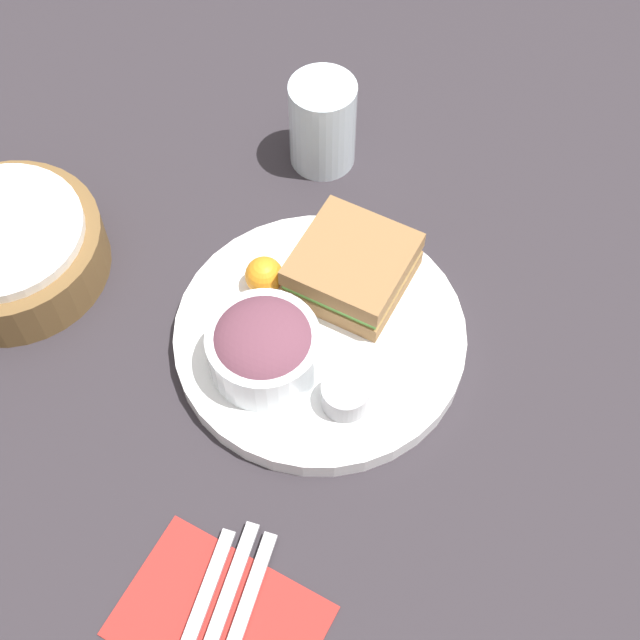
# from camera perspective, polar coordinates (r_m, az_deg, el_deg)

# --- Properties ---
(ground_plane) EXTENTS (4.00, 4.00, 0.00)m
(ground_plane) POSITION_cam_1_polar(r_m,az_deg,el_deg) (0.89, -0.00, -1.42)
(ground_plane) COLOR #2D282D
(plate) EXTENTS (0.29, 0.29, 0.02)m
(plate) POSITION_cam_1_polar(r_m,az_deg,el_deg) (0.88, -0.00, -1.06)
(plate) COLOR white
(plate) RESTS_ON ground_plane
(sandwich) EXTENTS (0.11, 0.11, 0.05)m
(sandwich) POSITION_cam_1_polar(r_m,az_deg,el_deg) (0.89, 2.00, 3.42)
(sandwich) COLOR olive
(sandwich) RESTS_ON plate
(salad_bowl) EXTENTS (0.11, 0.11, 0.06)m
(salad_bowl) POSITION_cam_1_polar(r_m,az_deg,el_deg) (0.83, -3.63, -1.70)
(salad_bowl) COLOR white
(salad_bowl) RESTS_ON plate
(dressing_cup) EXTENTS (0.05, 0.05, 0.03)m
(dressing_cup) POSITION_cam_1_polar(r_m,az_deg,el_deg) (0.82, 1.64, -4.80)
(dressing_cup) COLOR #99999E
(dressing_cup) RESTS_ON plate
(orange_wedge) EXTENTS (0.04, 0.04, 0.04)m
(orange_wedge) POSITION_cam_1_polar(r_m,az_deg,el_deg) (0.89, -3.59, 2.86)
(orange_wedge) COLOR orange
(orange_wedge) RESTS_ON plate
(drink_glass) EXTENTS (0.07, 0.07, 0.11)m
(drink_glass) POSITION_cam_1_polar(r_m,az_deg,el_deg) (1.00, 0.17, 12.45)
(drink_glass) COLOR silver
(drink_glass) RESTS_ON ground_plane
(bread_basket) EXTENTS (0.20, 0.20, 0.07)m
(bread_basket) POSITION_cam_1_polar(r_m,az_deg,el_deg) (0.97, -19.34, 4.33)
(bread_basket) COLOR brown
(bread_basket) RESTS_ON ground_plane
(napkin) EXTENTS (0.12, 0.17, 0.00)m
(napkin) POSITION_cam_1_polar(r_m,az_deg,el_deg) (0.79, -6.44, -18.57)
(napkin) COLOR #B22823
(napkin) RESTS_ON ground_plane
(fork) EXTENTS (0.16, 0.04, 0.01)m
(fork) POSITION_cam_1_polar(r_m,az_deg,el_deg) (0.79, -5.18, -18.91)
(fork) COLOR #B2B2B7
(fork) RESTS_ON napkin
(knife) EXTENTS (0.17, 0.05, 0.01)m
(knife) POSITION_cam_1_polar(r_m,az_deg,el_deg) (0.79, -6.47, -18.49)
(knife) COLOR #B2B2B7
(knife) RESTS_ON napkin
(spoon) EXTENTS (0.15, 0.04, 0.01)m
(spoon) POSITION_cam_1_polar(r_m,az_deg,el_deg) (0.79, -7.75, -18.07)
(spoon) COLOR #B2B2B7
(spoon) RESTS_ON napkin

